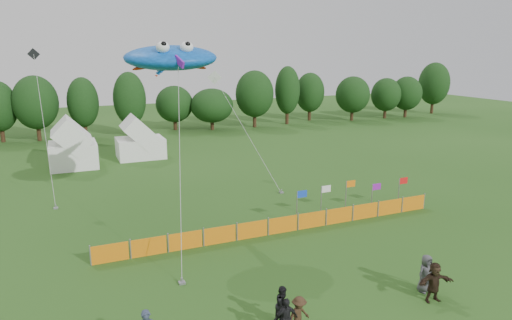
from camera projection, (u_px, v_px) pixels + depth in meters
name	position (u px, v px, depth m)	size (l,w,h in m)	color
ground	(311.00, 309.00, 19.44)	(160.00, 160.00, 0.00)	#234C16
treeline	(149.00, 102.00, 59.19)	(104.57, 8.78, 8.36)	#382314
tent_left	(73.00, 147.00, 42.63)	(4.28, 4.28, 3.77)	white
tent_right	(140.00, 141.00, 46.41)	(4.70, 3.76, 3.32)	white
barrier_fence	(283.00, 225.00, 27.43)	(21.90, 0.06, 1.00)	orange
flag_row	(350.00, 194.00, 30.31)	(8.73, 0.59, 2.25)	gray
spectator_b	(283.00, 305.00, 18.20)	(0.80, 0.62, 1.64)	black
spectator_c	(299.00, 316.00, 17.52)	(1.03, 0.59, 1.59)	#352315
spectator_d	(286.00, 319.00, 17.19)	(1.00, 0.41, 1.70)	black
spectator_e	(426.00, 273.00, 20.64)	(0.87, 0.57, 1.78)	#414145
spectator_f	(434.00, 282.00, 19.83)	(1.68, 0.53, 1.81)	black
stingray_kite	(170.00, 58.00, 25.75)	(5.94, 13.46, 11.25)	blue
small_kite_white	(231.00, 105.00, 39.52)	(2.79, 10.13, 8.97)	silver
small_kite_dark	(42.00, 115.00, 32.32)	(1.06, 4.46, 10.89)	black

